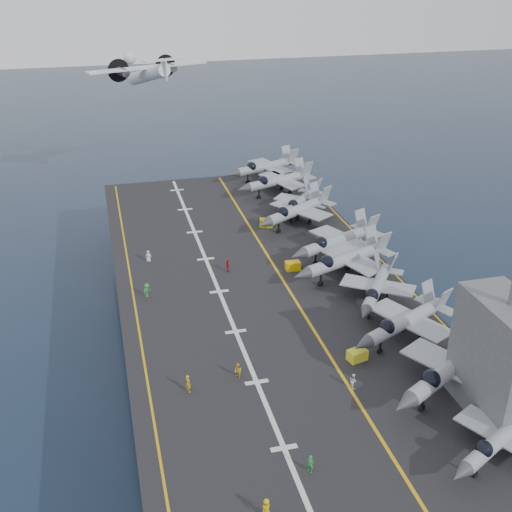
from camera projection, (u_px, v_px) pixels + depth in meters
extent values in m
plane|color=#142135|center=(263.00, 351.00, 89.83)|extent=(500.00, 500.00, 0.00)
cube|color=#56595E|center=(263.00, 321.00, 87.65)|extent=(36.00, 90.00, 10.00)
cube|color=black|center=(263.00, 288.00, 85.39)|extent=(38.00, 92.00, 0.40)
cube|color=gold|center=(285.00, 283.00, 85.95)|extent=(0.35, 90.00, 0.02)
cube|color=silver|center=(219.00, 291.00, 83.97)|extent=(0.50, 90.00, 0.02)
cube|color=gold|center=(134.00, 302.00, 81.54)|extent=(0.25, 90.00, 0.02)
cube|color=gold|center=(391.00, 271.00, 89.37)|extent=(0.25, 90.00, 0.02)
imported|color=#D7B208|center=(266.00, 508.00, 50.45)|extent=(1.33, 1.23, 1.84)
imported|color=gold|center=(188.00, 383.00, 64.76)|extent=(1.16, 1.38, 1.97)
imported|color=yellow|center=(238.00, 371.00, 66.89)|extent=(1.01, 1.20, 1.69)
imported|color=#2A8A36|center=(147.00, 290.00, 82.35)|extent=(1.35, 1.32, 1.89)
imported|color=#B0110D|center=(228.00, 266.00, 88.85)|extent=(0.77, 1.09, 1.75)
imported|color=silver|center=(148.00, 256.00, 91.69)|extent=(1.07, 0.77, 1.68)
imported|color=#268C33|center=(310.00, 464.00, 54.86)|extent=(1.20, 1.22, 1.71)
imported|color=white|center=(353.00, 381.00, 65.43)|extent=(0.76, 1.06, 1.65)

